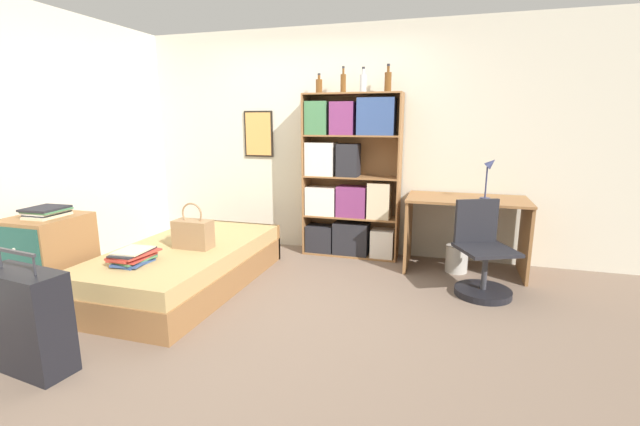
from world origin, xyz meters
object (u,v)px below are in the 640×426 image
object	(u,v)px
desk	(466,221)
desk_chair	(482,266)
bottle_blue	(388,81)
waste_bin	(457,259)
suitcase	(26,321)
bookcase	(348,181)
bottle_clear	(363,83)
desk_lamp	(490,171)
bottle_green	(319,86)
dresser	(50,260)
bottle_brown	(343,83)
bed	(187,266)
book_stack_on_bed	(133,256)
handbag	(193,233)
magazine_pile_on_dresser	(47,212)

from	to	relation	value
desk	desk_chair	distance (m)	0.68
bottle_blue	waste_bin	bearing A→B (deg)	-17.97
suitcase	bookcase	distance (m)	3.25
desk_chair	waste_bin	distance (m)	0.59
bottle_clear	desk_lamp	xyz separation A→B (m)	(1.32, -0.16, -0.88)
bottle_green	desk_lamp	xyz separation A→B (m)	(1.84, -0.24, -0.87)
dresser	bottle_brown	distance (m)	3.31
bed	book_stack_on_bed	bearing A→B (deg)	-100.73
bottle_green	desk_chair	xyz separation A→B (m)	(1.79, -0.82, -1.67)
handbag	book_stack_on_bed	size ratio (longest dim) A/B	1.08
handbag	suitcase	bearing A→B (deg)	-99.89
book_stack_on_bed	waste_bin	size ratio (longest dim) A/B	1.40
bed	bookcase	size ratio (longest dim) A/B	1.12
suitcase	book_stack_on_bed	bearing A→B (deg)	88.25
book_stack_on_bed	desk	xyz separation A→B (m)	(2.63, 1.78, 0.08)
handbag	bottle_clear	bearing A→B (deg)	47.61
bookcase	bottle_green	world-z (taller)	bottle_green
dresser	bottle_blue	size ratio (longest dim) A/B	2.63
magazine_pile_on_dresser	desk	distance (m)	3.88
bottle_green	bottle_blue	xyz separation A→B (m)	(0.77, -0.02, 0.03)
book_stack_on_bed	bottle_green	distance (m)	2.67
desk	desk_lamp	xyz separation A→B (m)	(0.19, -0.02, 0.53)
handbag	bottle_blue	bearing A→B (deg)	43.50
bookcase	bottle_brown	world-z (taller)	bottle_brown
magazine_pile_on_dresser	bottle_green	xyz separation A→B (m)	(1.74, 2.09, 1.13)
dresser	bookcase	world-z (taller)	bookcase
suitcase	bottle_green	world-z (taller)	bottle_green
bookcase	book_stack_on_bed	bearing A→B (deg)	-124.41
bookcase	desk	bearing A→B (deg)	-7.78
book_stack_on_bed	desk	distance (m)	3.18
bottle_green	bottle_brown	bearing A→B (deg)	-6.62
magazine_pile_on_dresser	desk	size ratio (longest dim) A/B	0.28
bed	waste_bin	bearing A→B (deg)	24.92
magazine_pile_on_dresser	bookcase	world-z (taller)	bookcase
desk	suitcase	bearing A→B (deg)	-134.37
bottle_green	bottle_blue	size ratio (longest dim) A/B	0.76
suitcase	waste_bin	world-z (taller)	suitcase
book_stack_on_bed	bottle_green	world-z (taller)	bottle_green
suitcase	bottle_brown	size ratio (longest dim) A/B	2.78
suitcase	bottle_blue	size ratio (longest dim) A/B	2.70
bottle_green	desk_lamp	size ratio (longest dim) A/B	0.51
book_stack_on_bed	dresser	xyz separation A→B (m)	(-0.78, -0.10, -0.07)
bookcase	bottle_green	size ratio (longest dim) A/B	8.43
desk_chair	bottle_brown	bearing A→B (deg)	152.28
suitcase	dresser	world-z (taller)	suitcase
handbag	book_stack_on_bed	world-z (taller)	handbag
bookcase	suitcase	bearing A→B (deg)	-115.31
bed	bottle_green	world-z (taller)	bottle_green
bookcase	magazine_pile_on_dresser	bearing A→B (deg)	-135.62
handbag	dresser	world-z (taller)	handbag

